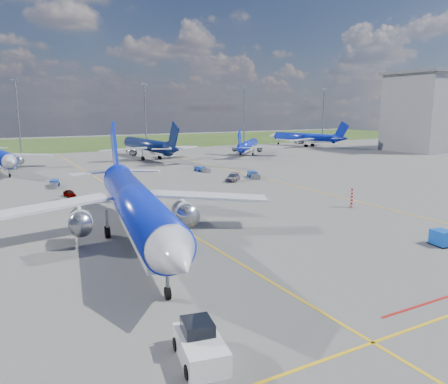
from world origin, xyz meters
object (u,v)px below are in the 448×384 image
service_car_a (70,193)px  service_car_b (140,192)px  baggage_tug_e (202,170)px  bg_jet_ene (304,146)px  service_car_c (233,177)px  warning_post (352,197)px  baggage_tug_w (253,175)px  bg_jet_n (148,159)px  uld_container (442,238)px  bg_jet_ne (248,154)px  pushback_tug (200,345)px  main_airliner (137,242)px  baggage_tug_c (54,184)px

service_car_a → service_car_b: size_ratio=0.79×
service_car_b → baggage_tug_e: (21.00, 19.93, -0.09)m
bg_jet_ene → service_car_c: 85.77m
warning_post → baggage_tug_w: 30.20m
bg_jet_n → service_car_a: bearing=54.8°
uld_container → baggage_tug_e: size_ratio=0.42×
bg_jet_ne → pushback_tug: size_ratio=4.94×
bg_jet_n → main_airliner: bearing=67.2°
main_airliner → baggage_tug_c: 40.08m
bg_jet_n → service_car_a: (-29.15, -46.25, 0.56)m
service_car_a → bg_jet_ene: bearing=23.5°
warning_post → service_car_a: size_ratio=0.91×
warning_post → pushback_tug: warning_post is taller
bg_jet_ne → bg_jet_ene: bg_jet_ene is taller
service_car_b → warning_post: bearing=-132.4°
service_car_c → service_car_a: bearing=-135.3°
warning_post → bg_jet_ene: size_ratio=0.08×
uld_container → service_car_b: 45.19m
pushback_tug → uld_container: 32.04m
bg_jet_ene → baggage_tug_e: (-63.72, -42.52, 0.49)m
uld_container → service_car_a: size_ratio=0.60×
service_car_a → baggage_tug_c: size_ratio=0.63×
pushback_tug → baggage_tug_w: bearing=65.5°
bg_jet_n → pushback_tug: size_ratio=6.39×
bg_jet_ene → baggage_tug_e: 76.61m
uld_container → bg_jet_ne: bearing=80.4°
bg_jet_ene → baggage_tug_w: 80.60m
main_airliner → baggage_tug_c: main_airliner is taller
bg_jet_ene → service_car_c: (-64.00, -57.09, 0.74)m
service_car_b → uld_container: bearing=-153.0°
warning_post → service_car_b: (-23.98, 23.27, -0.92)m
pushback_tug → service_car_a: pushback_tug is taller
uld_container → baggage_tug_w: (7.17, 47.70, -0.23)m
uld_container → baggage_tug_w: uld_container is taller
bg_jet_n → service_car_c: size_ratio=7.91×
service_car_a → baggage_tug_w: bearing=-4.3°
bg_jet_n → bg_jet_ne: bearing=169.9°
bg_jet_n → main_airliner: (-27.13, -75.22, 0.00)m
bg_jet_ne → pushback_tug: bg_jet_ne is taller
bg_jet_ne → service_car_a: 73.72m
pushback_tug → service_car_c: (32.76, 53.10, -0.11)m
service_car_a → main_airliner: bearing=-93.9°
warning_post → main_airliner: main_airliner is taller
bg_jet_ene → pushback_tug: (-96.76, -110.19, 0.85)m
bg_jet_ene → uld_container: (-65.47, -103.34, 0.80)m
service_car_b → baggage_tug_w: (26.41, 6.81, -0.01)m
baggage_tug_e → bg_jet_n: bearing=83.2°
uld_container → service_car_a: 54.18m
service_car_b → baggage_tug_w: 27.28m
main_airliner → service_car_a: 29.05m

